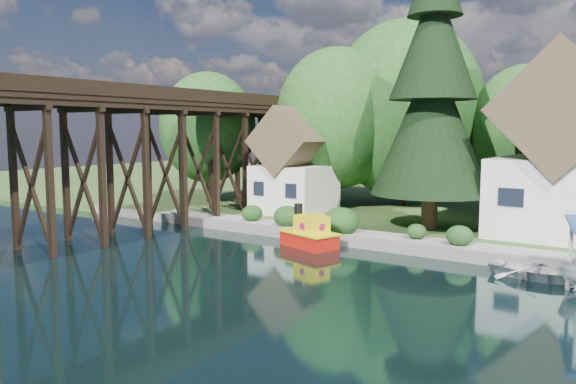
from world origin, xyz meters
The scene contains 12 objects.
ground centered at (0.00, 0.00, 0.00)m, with size 140.00×140.00×0.00m, color black.
bank centered at (0.00, 34.00, 0.25)m, with size 140.00×52.00×0.50m, color #2E5120.
seawall centered at (4.00, 8.00, 0.31)m, with size 60.00×0.40×0.62m, color slate.
promenade centered at (6.00, 9.30, 0.53)m, with size 50.00×2.60×0.06m, color gray.
trestle_bridge centered at (-16.00, 5.17, 5.35)m, with size 4.12×44.18×9.30m.
house_left centered at (7.00, 16.00, 5.14)m, with size 7.64×8.64×11.02m.
shed centered at (-11.00, 14.50, 3.83)m, with size 5.09×5.40×7.85m.
bg_trees centered at (1.00, 21.25, 7.29)m, with size 49.90×13.30×10.57m.
shrubs centered at (-4.60, 9.26, 1.23)m, with size 15.76×2.47×1.70m.
conifer centered at (-0.13, 13.24, 9.06)m, with size 7.22×7.22×17.77m.
tugboat centered at (-4.65, 6.58, 0.73)m, with size 3.77×2.79×2.44m.
boat_white_a centered at (7.42, 6.73, 0.44)m, with size 3.04×4.25×0.88m, color silver.
Camera 1 is at (12.04, -19.93, 6.66)m, focal length 35.00 mm.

